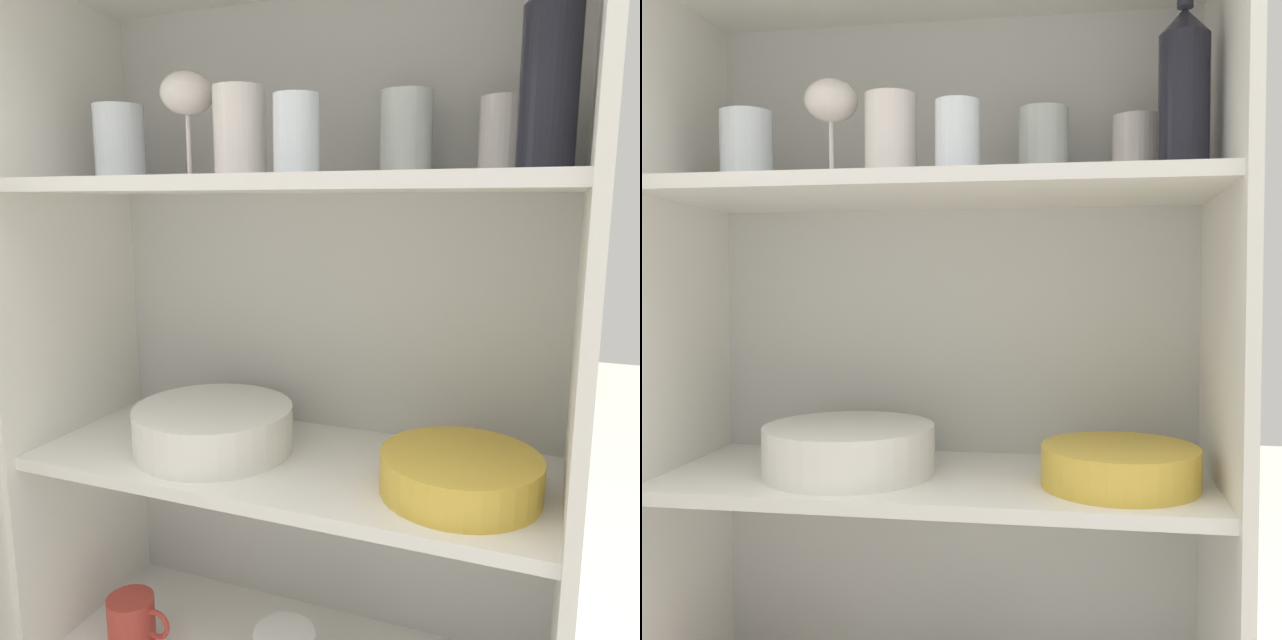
% 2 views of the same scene
% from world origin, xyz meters
% --- Properties ---
extents(cupboard_back_panel, '(0.83, 0.02, 1.43)m').
position_xyz_m(cupboard_back_panel, '(0.00, 0.32, 0.72)').
color(cupboard_back_panel, silver).
rests_on(cupboard_back_panel, ground_plane).
extents(cupboard_side_left, '(0.02, 0.35, 1.43)m').
position_xyz_m(cupboard_side_left, '(-0.41, 0.16, 0.72)').
color(cupboard_side_left, white).
rests_on(cupboard_side_left, ground_plane).
extents(cupboard_side_right, '(0.02, 0.35, 1.43)m').
position_xyz_m(cupboard_side_right, '(0.41, 0.16, 0.72)').
color(cupboard_side_right, white).
rests_on(cupboard_side_right, ground_plane).
extents(shelf_board_middle, '(0.80, 0.31, 0.02)m').
position_xyz_m(shelf_board_middle, '(0.00, 0.16, 0.70)').
color(shelf_board_middle, white).
extents(shelf_board_upper, '(0.80, 0.31, 0.02)m').
position_xyz_m(shelf_board_upper, '(0.00, 0.16, 1.13)').
color(shelf_board_upper, white).
extents(tumbler_glass_0, '(0.07, 0.07, 0.11)m').
position_xyz_m(tumbler_glass_0, '(0.29, 0.24, 1.19)').
color(tumbler_glass_0, silver).
rests_on(tumbler_glass_0, shelf_board_upper).
extents(tumbler_glass_1, '(0.07, 0.07, 0.12)m').
position_xyz_m(tumbler_glass_1, '(-0.06, 0.13, 1.20)').
color(tumbler_glass_1, silver).
rests_on(tumbler_glass_1, shelf_board_upper).
extents(tumbler_glass_2, '(0.08, 0.08, 0.12)m').
position_xyz_m(tumbler_glass_2, '(-0.29, 0.16, 1.20)').
color(tumbler_glass_2, white).
rests_on(tumbler_glass_2, shelf_board_upper).
extents(tumbler_glass_3, '(0.06, 0.06, 0.10)m').
position_xyz_m(tumbler_glass_3, '(0.04, 0.09, 1.19)').
color(tumbler_glass_3, white).
rests_on(tumbler_glass_3, shelf_board_upper).
extents(tumbler_glass_4, '(0.08, 0.08, 0.12)m').
position_xyz_m(tumbler_glass_4, '(0.15, 0.24, 1.20)').
color(tumbler_glass_4, white).
rests_on(tumbler_glass_4, shelf_board_upper).
extents(wine_glass_0, '(0.08, 0.08, 0.15)m').
position_xyz_m(wine_glass_0, '(-0.15, 0.14, 1.25)').
color(wine_glass_0, silver).
rests_on(wine_glass_0, shelf_board_upper).
extents(wine_bottle, '(0.07, 0.07, 0.27)m').
position_xyz_m(wine_bottle, '(0.35, 0.14, 1.26)').
color(wine_bottle, black).
rests_on(wine_bottle, shelf_board_upper).
extents(plate_stack_white, '(0.25, 0.25, 0.07)m').
position_xyz_m(plate_stack_white, '(-0.13, 0.15, 0.75)').
color(plate_stack_white, white).
rests_on(plate_stack_white, shelf_board_middle).
extents(mixing_bowl_large, '(0.22, 0.22, 0.06)m').
position_xyz_m(mixing_bowl_large, '(0.27, 0.13, 0.74)').
color(mixing_bowl_large, gold).
rests_on(mixing_bowl_large, shelf_board_middle).
extents(coffee_mug_extra_1, '(0.12, 0.08, 0.08)m').
position_xyz_m(coffee_mug_extra_1, '(-0.28, 0.10, 0.39)').
color(coffee_mug_extra_1, '#BC3D33').
rests_on(coffee_mug_extra_1, shelf_board_lower).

